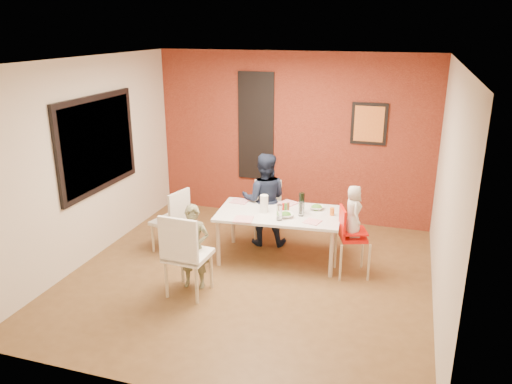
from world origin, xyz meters
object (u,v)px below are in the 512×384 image
(dining_table, at_px, (279,216))
(toddler, at_px, (353,211))
(child_far, at_px, (264,199))
(wine_bottle, at_px, (302,203))
(child_near, at_px, (194,247))
(chair_far, at_px, (268,207))
(high_chair, at_px, (350,235))
(paper_towel_roll, at_px, (264,204))
(chair_left, at_px, (174,218))
(chair_near, at_px, (184,252))

(dining_table, distance_m, toddler, 1.04)
(child_far, distance_m, wine_bottle, 0.74)
(dining_table, relative_size, child_near, 1.61)
(child_far, bearing_deg, chair_far, -97.71)
(high_chair, relative_size, paper_towel_roll, 3.80)
(chair_left, height_order, wine_bottle, wine_bottle)
(chair_near, relative_size, high_chair, 1.14)
(high_chair, bearing_deg, toddler, -74.69)
(chair_far, distance_m, child_far, 0.31)
(wine_bottle, bearing_deg, chair_far, 136.77)
(dining_table, bearing_deg, wine_bottle, 13.11)
(chair_left, distance_m, high_chair, 2.44)
(dining_table, bearing_deg, chair_left, -171.31)
(child_near, distance_m, child_far, 1.57)
(child_near, bearing_deg, high_chair, 18.21)
(child_far, bearing_deg, chair_near, 63.57)
(child_far, height_order, toddler, child_far)
(child_near, xyz_separation_m, toddler, (1.78, 0.90, 0.34))
(child_near, relative_size, wine_bottle, 3.78)
(high_chair, distance_m, paper_towel_roll, 1.20)
(chair_left, xyz_separation_m, wine_bottle, (1.75, 0.29, 0.31))
(dining_table, relative_size, child_far, 1.25)
(chair_left, bearing_deg, child_far, 134.77)
(chair_far, bearing_deg, child_far, -98.76)
(chair_left, distance_m, paper_towel_roll, 1.31)
(chair_left, relative_size, toddler, 1.39)
(wine_bottle, bearing_deg, toddler, -17.56)
(dining_table, distance_m, paper_towel_roll, 0.27)
(wine_bottle, height_order, paper_towel_roll, wine_bottle)
(child_near, bearing_deg, wine_bottle, 37.74)
(high_chair, bearing_deg, chair_near, 103.71)
(chair_near, relative_size, chair_left, 1.13)
(high_chair, relative_size, child_far, 0.67)
(chair_near, bearing_deg, toddler, -144.70)
(high_chair, bearing_deg, child_far, 46.02)
(chair_near, height_order, toddler, toddler)
(chair_near, bearing_deg, high_chair, -144.72)
(chair_left, relative_size, high_chair, 1.01)
(dining_table, xyz_separation_m, chair_left, (-1.46, -0.22, -0.11))
(chair_left, height_order, child_far, child_far)
(chair_far, bearing_deg, wine_bottle, -56.26)
(chair_left, distance_m, child_near, 1.07)
(chair_near, bearing_deg, chair_left, -55.72)
(child_near, bearing_deg, paper_towel_roll, 50.89)
(child_near, relative_size, toddler, 1.60)
(child_near, bearing_deg, toddler, 18.30)
(paper_towel_roll, bearing_deg, chair_left, -172.55)
(child_near, xyz_separation_m, paper_towel_roll, (0.59, 1.00, 0.27))
(dining_table, xyz_separation_m, child_near, (-0.78, -1.05, -0.09))
(chair_near, xyz_separation_m, wine_bottle, (1.08, 1.38, 0.24))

